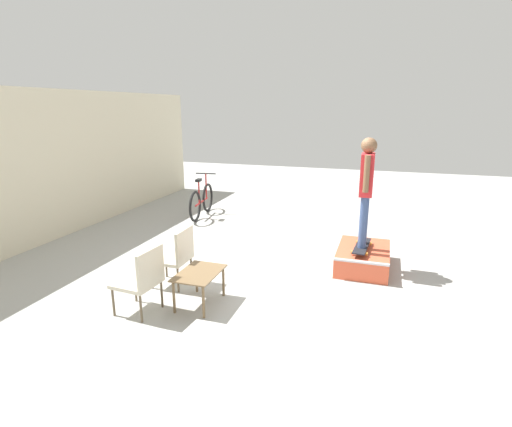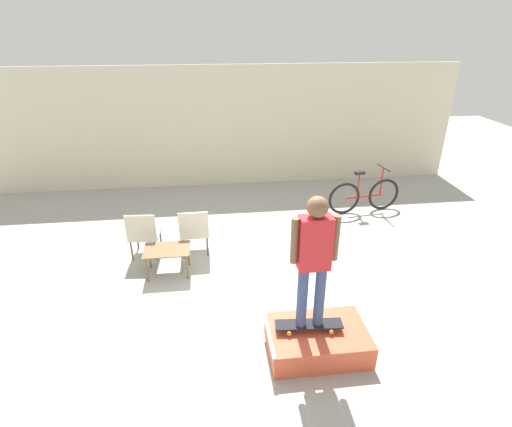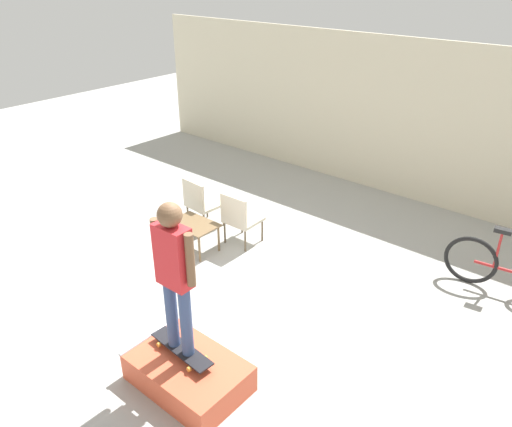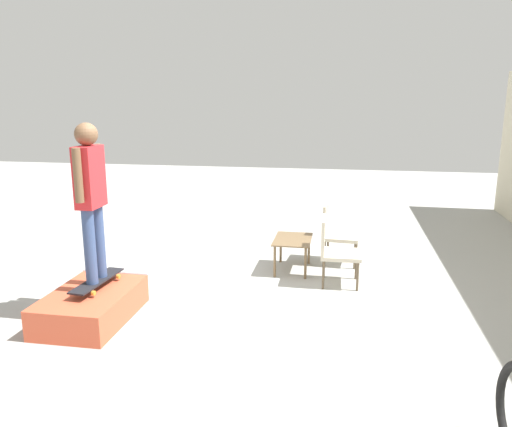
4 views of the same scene
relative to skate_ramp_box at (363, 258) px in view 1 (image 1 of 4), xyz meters
name	(u,v)px [view 1 (image 1 of 4)]	position (x,y,z in m)	size (l,w,h in m)	color
ground_plane	(278,278)	(-0.88, 1.25, -0.17)	(24.00, 24.00, 0.00)	#A8A8A3
house_wall_back	(27,170)	(-0.88, 6.14, 1.33)	(12.00, 0.06, 3.00)	beige
skate_ramp_box	(363,258)	(0.00, 0.00, 0.00)	(1.30, 0.84, 0.36)	#DB5638
skateboard_on_ramp	(362,246)	(-0.12, 0.03, 0.25)	(0.87, 0.30, 0.07)	black
person_skater	(366,183)	(-0.12, 0.03, 1.30)	(0.57, 0.25, 1.76)	#384C7A
coffee_table	(199,277)	(-2.05, 2.06, 0.24)	(0.76, 0.53, 0.47)	brown
patio_chair_left	(142,278)	(-2.50, 2.65, 0.33)	(0.56, 0.56, 0.91)	brown
patio_chair_right	(176,254)	(-1.60, 2.65, 0.33)	(0.53, 0.53, 0.91)	brown
bicycle	(202,201)	(2.13, 4.03, 0.22)	(1.70, 0.52, 1.03)	black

